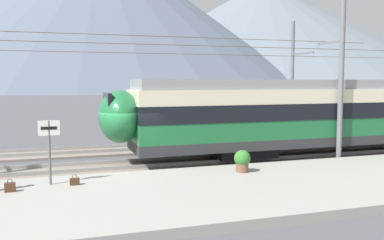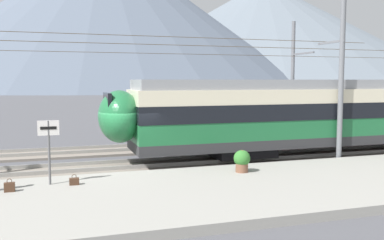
% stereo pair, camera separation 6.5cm
% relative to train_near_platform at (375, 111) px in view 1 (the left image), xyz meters
% --- Properties ---
extents(ground_plane, '(400.00, 400.00, 0.00)m').
position_rel_train_near_platform_xyz_m(ground_plane, '(-13.26, -0.83, -2.23)').
color(ground_plane, '#4C4C51').
extents(platform_slab, '(120.00, 6.70, 0.29)m').
position_rel_train_near_platform_xyz_m(platform_slab, '(-13.26, -5.30, -2.08)').
color(platform_slab, gray).
rests_on(platform_slab, ground).
extents(track_near, '(120.00, 3.00, 0.28)m').
position_rel_train_near_platform_xyz_m(track_near, '(-13.26, -0.00, -2.16)').
color(track_near, slate).
rests_on(track_near, ground).
extents(track_far, '(120.00, 3.00, 0.28)m').
position_rel_train_near_platform_xyz_m(track_far, '(-13.26, 4.55, -2.16)').
color(track_far, slate).
rests_on(track_far, ground).
extents(train_near_platform, '(28.31, 2.95, 4.27)m').
position_rel_train_near_platform_xyz_m(train_near_platform, '(0.00, 0.00, 0.00)').
color(train_near_platform, '#2D2D30').
rests_on(train_near_platform, track_near).
extents(catenary_mast_mid, '(43.85, 1.98, 8.05)m').
position_rel_train_near_platform_xyz_m(catenary_mast_mid, '(-3.49, -1.57, 1.93)').
color(catenary_mast_mid, slate).
rests_on(catenary_mast_mid, ground).
extents(catenary_mast_far_side, '(43.85, 2.53, 7.67)m').
position_rel_train_near_platform_xyz_m(catenary_mast_far_side, '(-0.89, 6.61, 1.77)').
color(catenary_mast_far_side, slate).
rests_on(catenary_mast_far_side, ground).
extents(platform_sign, '(0.70, 0.08, 2.18)m').
position_rel_train_near_platform_xyz_m(platform_sign, '(-16.24, -3.20, -0.33)').
color(platform_sign, '#59595B').
rests_on(platform_sign, platform_slab).
extents(handbag_beside_passenger, '(0.32, 0.18, 0.42)m').
position_rel_train_near_platform_xyz_m(handbag_beside_passenger, '(-17.46, -3.81, -1.78)').
color(handbag_beside_passenger, '#472D1E').
rests_on(handbag_beside_passenger, platform_slab).
extents(handbag_near_sign, '(0.32, 0.18, 0.36)m').
position_rel_train_near_platform_xyz_m(handbag_near_sign, '(-15.47, -3.52, -1.81)').
color(handbag_near_sign, '#472D1E').
rests_on(handbag_near_sign, platform_slab).
extents(potted_plant_platform_edge, '(0.64, 0.64, 0.86)m').
position_rel_train_near_platform_xyz_m(potted_plant_platform_edge, '(-9.22, -3.43, -1.46)').
color(potted_plant_platform_edge, brown).
rests_on(potted_plant_platform_edge, platform_slab).
extents(mountain_central_peak, '(182.70, 182.70, 67.14)m').
position_rel_train_near_platform_xyz_m(mountain_central_peak, '(7.50, 182.00, 31.34)').
color(mountain_central_peak, '#515B6B').
rests_on(mountain_central_peak, ground).
extents(mountain_right_ridge, '(216.19, 216.19, 61.60)m').
position_rel_train_near_platform_xyz_m(mountain_right_ridge, '(103.78, 212.60, 28.57)').
color(mountain_right_ridge, slate).
rests_on(mountain_right_ridge, ground).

